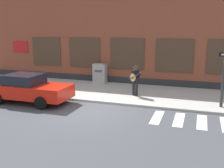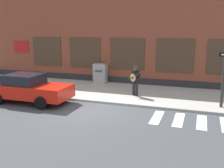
% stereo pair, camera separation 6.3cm
% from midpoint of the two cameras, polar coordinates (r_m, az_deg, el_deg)
% --- Properties ---
extents(ground_plane, '(160.00, 160.00, 0.00)m').
position_cam_midpoint_polar(ground_plane, '(12.85, -4.56, -5.79)').
color(ground_plane, '#424449').
extents(sidewalk, '(28.00, 4.98, 0.11)m').
position_cam_midpoint_polar(sidewalk, '(16.27, 0.75, -1.72)').
color(sidewalk, '#ADAAA3').
rests_on(sidewalk, ground).
extents(building_backdrop, '(28.00, 4.06, 6.57)m').
position_cam_midpoint_polar(building_backdrop, '(20.12, 4.80, 10.17)').
color(building_backdrop, brown).
rests_on(building_backdrop, ground).
extents(crosswalk, '(5.20, 1.90, 0.01)m').
position_cam_midpoint_polar(crosswalk, '(11.92, 21.17, -8.01)').
color(crosswalk, silver).
rests_on(crosswalk, ground).
extents(red_car, '(4.60, 1.99, 1.53)m').
position_cam_midpoint_polar(red_car, '(14.75, -17.98, -0.91)').
color(red_car, red).
rests_on(red_car, ground).
extents(busker, '(0.72, 0.58, 1.72)m').
position_cam_midpoint_polar(busker, '(15.02, 4.89, 1.10)').
color(busker, black).
rests_on(busker, sidewalk).
extents(utility_box, '(0.92, 0.63, 1.36)m').
position_cam_midpoint_polar(utility_box, '(18.61, -2.74, 2.34)').
color(utility_box, '#9E9E9E').
rests_on(utility_box, sidewalk).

